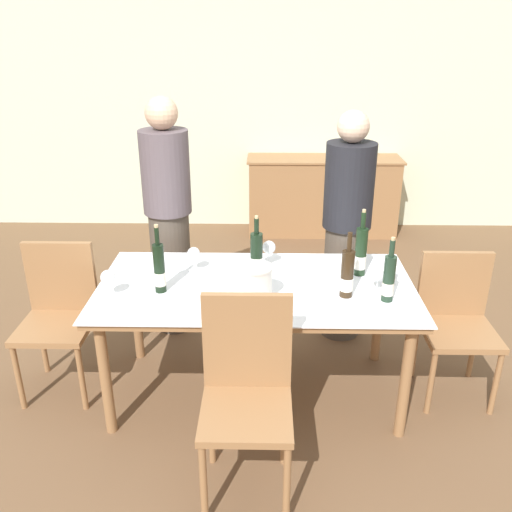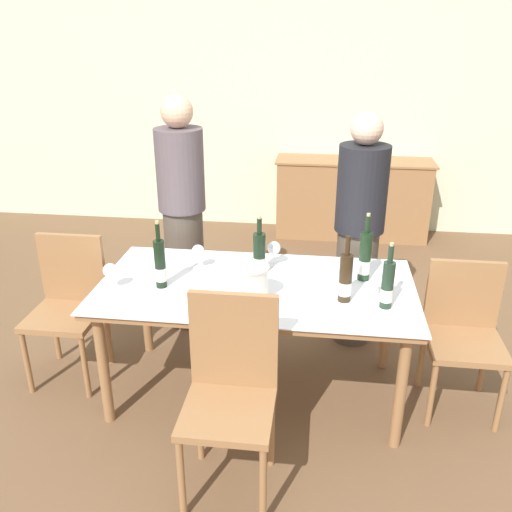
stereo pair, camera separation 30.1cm
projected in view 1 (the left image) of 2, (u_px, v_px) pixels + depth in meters
ground_plane at (256, 391)px, 3.37m from camera, size 12.00×12.00×0.00m
back_wall at (262, 97)px, 5.66m from camera, size 8.00×0.10×2.80m
sideboard_cabinet at (323, 196)px, 5.78m from camera, size 1.60×0.46×0.82m
dining_table at (256, 296)px, 3.11m from camera, size 1.80×0.93×0.74m
ice_bucket at (255, 282)px, 2.88m from camera, size 0.19×0.19×0.20m
wine_bottle_0 at (256, 255)px, 3.17m from camera, size 0.07×0.07×0.36m
wine_bottle_1 at (389, 279)px, 2.87m from camera, size 0.06×0.06×0.36m
wine_bottle_2 at (347, 275)px, 2.91m from camera, size 0.07×0.07×0.37m
wine_bottle_3 at (159, 269)px, 2.96m from camera, size 0.06×0.06×0.39m
wine_bottle_4 at (361, 253)px, 3.16m from camera, size 0.07×0.07×0.40m
wine_glass_0 at (269, 248)px, 3.30m from camera, size 0.08×0.08×0.16m
wine_glass_1 at (194, 254)px, 3.21m from camera, size 0.08×0.08×0.15m
wine_glass_2 at (108, 278)px, 2.92m from camera, size 0.08×0.08×0.15m
wine_glass_3 at (378, 276)px, 2.99m from camera, size 0.07×0.07×0.13m
chair_near_front at (247, 384)px, 2.52m from camera, size 0.42×0.42×0.98m
chair_right_end at (456, 315)px, 3.23m from camera, size 0.42×0.42×0.87m
chair_left_end at (59, 308)px, 3.27m from camera, size 0.42×0.42×0.91m
person_host at (169, 220)px, 3.77m from camera, size 0.33×0.33×1.68m
person_guest_left at (346, 230)px, 3.70m from camera, size 0.33×0.33×1.61m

